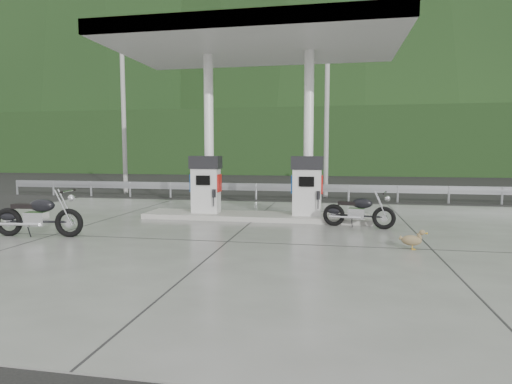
% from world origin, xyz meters
% --- Properties ---
extents(ground, '(160.00, 160.00, 0.00)m').
position_xyz_m(ground, '(0.00, 0.00, 0.00)').
color(ground, black).
rests_on(ground, ground).
extents(forecourt_apron, '(18.00, 14.00, 0.02)m').
position_xyz_m(forecourt_apron, '(0.00, 0.00, 0.01)').
color(forecourt_apron, slate).
rests_on(forecourt_apron, ground).
extents(pump_island, '(7.00, 1.40, 0.15)m').
position_xyz_m(pump_island, '(0.00, 2.50, 0.10)').
color(pump_island, gray).
rests_on(pump_island, forecourt_apron).
extents(gas_pump_left, '(0.95, 0.55, 1.80)m').
position_xyz_m(gas_pump_left, '(-1.60, 2.50, 1.07)').
color(gas_pump_left, silver).
rests_on(gas_pump_left, pump_island).
extents(gas_pump_right, '(0.95, 0.55, 1.80)m').
position_xyz_m(gas_pump_right, '(1.60, 2.50, 1.07)').
color(gas_pump_right, silver).
rests_on(gas_pump_right, pump_island).
extents(canopy_column_left, '(0.30, 0.30, 5.00)m').
position_xyz_m(canopy_column_left, '(-1.60, 2.90, 2.67)').
color(canopy_column_left, white).
rests_on(canopy_column_left, pump_island).
extents(canopy_column_right, '(0.30, 0.30, 5.00)m').
position_xyz_m(canopy_column_right, '(1.60, 2.90, 2.67)').
color(canopy_column_right, white).
rests_on(canopy_column_right, pump_island).
extents(canopy_roof, '(8.50, 5.00, 0.40)m').
position_xyz_m(canopy_roof, '(0.00, 2.50, 5.37)').
color(canopy_roof, silver).
rests_on(canopy_roof, canopy_column_left).
extents(guardrail, '(26.00, 0.16, 1.42)m').
position_xyz_m(guardrail, '(0.00, 8.00, 0.71)').
color(guardrail, '#96999D').
rests_on(guardrail, ground).
extents(road, '(60.00, 7.00, 0.01)m').
position_xyz_m(road, '(0.00, 11.50, 0.00)').
color(road, black).
rests_on(road, ground).
extents(utility_pole_a, '(0.22, 0.22, 8.00)m').
position_xyz_m(utility_pole_a, '(-8.00, 9.50, 4.00)').
color(utility_pole_a, gray).
rests_on(utility_pole_a, ground).
extents(utility_pole_b, '(0.22, 0.22, 8.00)m').
position_xyz_m(utility_pole_b, '(2.00, 9.50, 4.00)').
color(utility_pole_b, gray).
rests_on(utility_pole_b, ground).
extents(tree_band, '(80.00, 6.00, 6.00)m').
position_xyz_m(tree_band, '(0.00, 30.00, 3.00)').
color(tree_band, black).
rests_on(tree_band, ground).
extents(forested_hills, '(100.00, 40.00, 140.00)m').
position_xyz_m(forested_hills, '(0.00, 60.00, 0.00)').
color(forested_hills, black).
rests_on(forested_hills, ground).
extents(motorcycle_left, '(2.18, 0.88, 1.01)m').
position_xyz_m(motorcycle_left, '(-4.74, -1.24, 0.52)').
color(motorcycle_left, black).
rests_on(motorcycle_left, forecourt_apron).
extents(motorcycle_right, '(1.94, 0.98, 0.88)m').
position_xyz_m(motorcycle_right, '(3.08, 1.50, 0.46)').
color(motorcycle_right, black).
rests_on(motorcycle_right, forecourt_apron).
extents(duck, '(0.53, 0.22, 0.37)m').
position_xyz_m(duck, '(4.07, -1.02, 0.21)').
color(duck, brown).
rests_on(duck, forecourt_apron).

